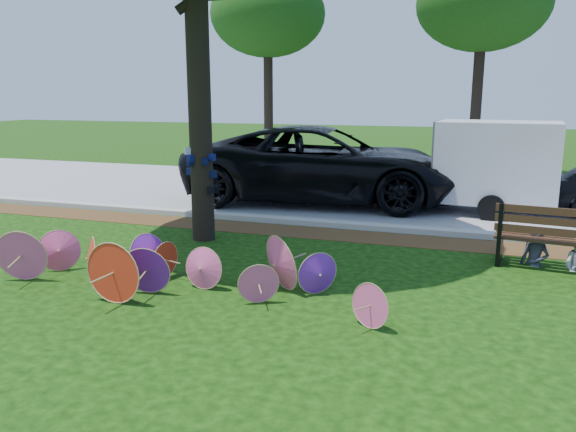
% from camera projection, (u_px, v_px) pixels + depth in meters
% --- Properties ---
extents(ground, '(90.00, 90.00, 0.00)m').
position_uv_depth(ground, '(206.00, 309.00, 7.55)').
color(ground, black).
rests_on(ground, ground).
extents(mulch_strip, '(90.00, 1.00, 0.01)m').
position_uv_depth(mulch_strip, '(303.00, 232.00, 11.72)').
color(mulch_strip, '#472D16').
rests_on(mulch_strip, ground).
extents(curb, '(90.00, 0.30, 0.12)m').
position_uv_depth(curb, '(312.00, 222.00, 12.36)').
color(curb, '#B7B5AD').
rests_on(curb, ground).
extents(street, '(90.00, 8.00, 0.01)m').
position_uv_depth(street, '(352.00, 194.00, 16.22)').
color(street, gray).
rests_on(street, ground).
extents(parasol_pile, '(6.14, 1.64, 0.88)m').
position_uv_depth(parasol_pile, '(160.00, 265.00, 8.25)').
color(parasol_pile, purple).
rests_on(parasol_pile, ground).
extents(black_van, '(7.52, 4.05, 2.01)m').
position_uv_depth(black_van, '(323.00, 165.00, 14.81)').
color(black_van, black).
rests_on(black_van, ground).
extents(cargo_trailer, '(2.84, 1.93, 2.50)m').
position_uv_depth(cargo_trailer, '(497.00, 162.00, 13.30)').
color(cargo_trailer, silver).
rests_on(cargo_trailer, ground).
extents(park_bench, '(2.12, 1.02, 1.07)m').
position_uv_depth(park_bench, '(560.00, 237.00, 9.18)').
color(park_bench, black).
rests_on(park_bench, ground).
extents(person_left, '(0.55, 0.47, 1.27)m').
position_uv_depth(person_left, '(537.00, 229.00, 9.32)').
color(person_left, '#323444').
rests_on(person_left, ground).
extents(bg_trees, '(21.35, 5.71, 7.40)m').
position_uv_depth(bg_trees, '(497.00, 5.00, 18.98)').
color(bg_trees, black).
rests_on(bg_trees, ground).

